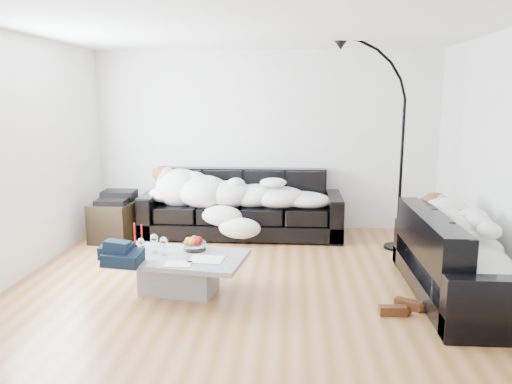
# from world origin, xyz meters

# --- Properties ---
(ground) EXTENTS (5.00, 5.00, 0.00)m
(ground) POSITION_xyz_m (0.00, 0.00, 0.00)
(ground) COLOR olive
(ground) RESTS_ON ground
(wall_back) EXTENTS (5.00, 0.02, 2.60)m
(wall_back) POSITION_xyz_m (0.00, 2.25, 1.30)
(wall_back) COLOR silver
(wall_back) RESTS_ON ground
(wall_left) EXTENTS (0.02, 4.50, 2.60)m
(wall_left) POSITION_xyz_m (-2.50, 0.00, 1.30)
(wall_left) COLOR silver
(wall_left) RESTS_ON ground
(wall_right) EXTENTS (0.02, 4.50, 2.60)m
(wall_right) POSITION_xyz_m (2.50, 0.00, 1.30)
(wall_right) COLOR silver
(wall_right) RESTS_ON ground
(ceiling) EXTENTS (5.00, 5.00, 0.00)m
(ceiling) POSITION_xyz_m (0.00, 0.00, 2.60)
(ceiling) COLOR white
(ceiling) RESTS_ON ground
(sofa_back) EXTENTS (2.77, 0.96, 0.91)m
(sofa_back) POSITION_xyz_m (-0.30, 1.75, 0.45)
(sofa_back) COLOR black
(sofa_back) RESTS_ON ground
(sofa_right) EXTENTS (0.87, 2.04, 0.83)m
(sofa_right) POSITION_xyz_m (2.04, -0.34, 0.41)
(sofa_right) COLOR black
(sofa_right) RESTS_ON ground
(sleeper_back) EXTENTS (2.35, 0.81, 0.47)m
(sleeper_back) POSITION_xyz_m (-0.30, 1.70, 0.65)
(sleeper_back) COLOR white
(sleeper_back) RESTS_ON sofa_back
(sleeper_right) EXTENTS (0.74, 1.75, 0.43)m
(sleeper_right) POSITION_xyz_m (2.04, -0.34, 0.63)
(sleeper_right) COLOR white
(sleeper_right) RESTS_ON sofa_right
(teal_cushion) EXTENTS (0.42, 0.38, 0.20)m
(teal_cushion) POSITION_xyz_m (1.98, 0.29, 0.72)
(teal_cushion) COLOR #0C5936
(teal_cushion) RESTS_ON sofa_right
(coffee_table) EXTENTS (1.40, 0.95, 0.38)m
(coffee_table) POSITION_xyz_m (-0.72, -0.41, 0.19)
(coffee_table) COLOR #939699
(coffee_table) RESTS_ON ground
(fruit_bowl) EXTENTS (0.27, 0.27, 0.14)m
(fruit_bowl) POSITION_xyz_m (-0.60, -0.22, 0.45)
(fruit_bowl) COLOR white
(fruit_bowl) RESTS_ON coffee_table
(wine_glass_a) EXTENTS (0.10, 0.10, 0.19)m
(wine_glass_a) POSITION_xyz_m (-0.99, -0.32, 0.47)
(wine_glass_a) COLOR white
(wine_glass_a) RESTS_ON coffee_table
(wine_glass_b) EXTENTS (0.08, 0.08, 0.16)m
(wine_glass_b) POSITION_xyz_m (-1.11, -0.38, 0.46)
(wine_glass_b) COLOR white
(wine_glass_b) RESTS_ON coffee_table
(wine_glass_c) EXTENTS (0.10, 0.10, 0.18)m
(wine_glass_c) POSITION_xyz_m (-0.88, -0.39, 0.47)
(wine_glass_c) COLOR white
(wine_glass_c) RESTS_ON coffee_table
(candle_left) EXTENTS (0.06, 0.06, 0.26)m
(candle_left) POSITION_xyz_m (-1.24, -0.16, 0.51)
(candle_left) COLOR maroon
(candle_left) RESTS_ON coffee_table
(candle_right) EXTENTS (0.05, 0.05, 0.23)m
(candle_right) POSITION_xyz_m (-1.18, -0.12, 0.50)
(candle_right) COLOR maroon
(candle_right) RESTS_ON coffee_table
(newspaper_a) EXTENTS (0.35, 0.28, 0.01)m
(newspaper_a) POSITION_xyz_m (-0.43, -0.51, 0.39)
(newspaper_a) COLOR silver
(newspaper_a) RESTS_ON coffee_table
(newspaper_b) EXTENTS (0.26, 0.19, 0.01)m
(newspaper_b) POSITION_xyz_m (-0.67, -0.67, 0.39)
(newspaper_b) COLOR silver
(newspaper_b) RESTS_ON coffee_table
(navy_jacket) EXTENTS (0.44, 0.40, 0.18)m
(navy_jacket) POSITION_xyz_m (-1.22, -0.67, 0.55)
(navy_jacket) COLOR black
(navy_jacket) RESTS_ON coffee_table
(shoes) EXTENTS (0.45, 0.36, 0.09)m
(shoes) POSITION_xyz_m (1.39, -0.74, 0.05)
(shoes) COLOR #472311
(shoes) RESTS_ON ground
(av_cabinet) EXTENTS (0.63, 0.84, 0.53)m
(av_cabinet) POSITION_xyz_m (-1.99, 1.43, 0.27)
(av_cabinet) COLOR black
(av_cabinet) RESTS_ON ground
(stereo) EXTENTS (0.45, 0.36, 0.13)m
(stereo) POSITION_xyz_m (-1.99, 1.43, 0.60)
(stereo) COLOR black
(stereo) RESTS_ON av_cabinet
(floor_lamp) EXTENTS (0.90, 0.51, 2.34)m
(floor_lamp) POSITION_xyz_m (1.77, 1.26, 1.17)
(floor_lamp) COLOR black
(floor_lamp) RESTS_ON ground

